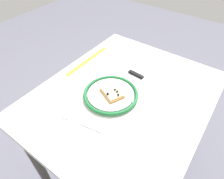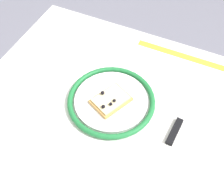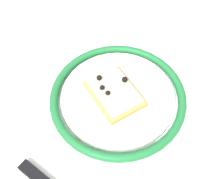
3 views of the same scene
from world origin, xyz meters
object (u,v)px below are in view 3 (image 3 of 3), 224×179
Objects in this scene: plate at (118,98)px; fork at (169,37)px; dining_table at (88,131)px; pizza_slice_near at (115,93)px.

plate reaches higher than fork.
dining_table is at bearing -11.34° from fork.
dining_table is at bearing -39.99° from pizza_slice_near.
pizza_slice_near is at bearing -3.35° from fork.
pizza_slice_near reaches higher than dining_table.
plate is 2.02× the size of pizza_slice_near.
plate is at bearing -1.44° from fork.
dining_table is 0.13m from plate.
plate is at bearing 101.52° from pizza_slice_near.
dining_table is 7.12× the size of pizza_slice_near.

